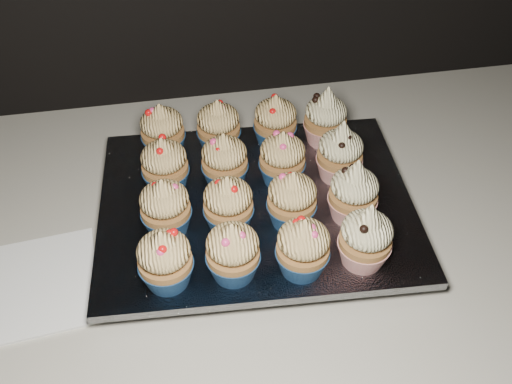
% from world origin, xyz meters
% --- Properties ---
extents(worktop, '(2.44, 0.64, 0.04)m').
position_xyz_m(worktop, '(0.00, 1.70, 0.88)').
color(worktop, beige).
rests_on(worktop, cabinet).
extents(napkin, '(0.17, 0.17, 0.00)m').
position_xyz_m(napkin, '(-0.20, 1.63, 0.90)').
color(napkin, white).
rests_on(napkin, worktop).
extents(baking_tray, '(0.40, 0.31, 0.02)m').
position_xyz_m(baking_tray, '(0.09, 1.69, 0.91)').
color(baking_tray, black).
rests_on(baking_tray, worktop).
extents(foil_lining, '(0.43, 0.35, 0.01)m').
position_xyz_m(foil_lining, '(0.09, 1.69, 0.93)').
color(foil_lining, silver).
rests_on(foil_lining, baking_tray).
extents(cupcake_0, '(0.06, 0.06, 0.08)m').
position_xyz_m(cupcake_0, '(-0.04, 1.58, 0.97)').
color(cupcake_0, navy).
rests_on(cupcake_0, foil_lining).
extents(cupcake_1, '(0.06, 0.06, 0.08)m').
position_xyz_m(cupcake_1, '(0.04, 1.58, 0.97)').
color(cupcake_1, navy).
rests_on(cupcake_1, foil_lining).
extents(cupcake_2, '(0.06, 0.06, 0.08)m').
position_xyz_m(cupcake_2, '(0.12, 1.57, 0.97)').
color(cupcake_2, navy).
rests_on(cupcake_2, foil_lining).
extents(cupcake_3, '(0.06, 0.06, 0.10)m').
position_xyz_m(cupcake_3, '(0.19, 1.57, 0.97)').
color(cupcake_3, '#A11A16').
rests_on(cupcake_3, foil_lining).
extents(cupcake_4, '(0.06, 0.06, 0.08)m').
position_xyz_m(cupcake_4, '(-0.03, 1.66, 0.97)').
color(cupcake_4, navy).
rests_on(cupcake_4, foil_lining).
extents(cupcake_5, '(0.06, 0.06, 0.08)m').
position_xyz_m(cupcake_5, '(0.04, 1.65, 0.97)').
color(cupcake_5, navy).
rests_on(cupcake_5, foil_lining).
extents(cupcake_6, '(0.06, 0.06, 0.08)m').
position_xyz_m(cupcake_6, '(0.12, 1.65, 0.97)').
color(cupcake_6, navy).
rests_on(cupcake_6, foil_lining).
extents(cupcake_7, '(0.06, 0.06, 0.10)m').
position_xyz_m(cupcake_7, '(0.20, 1.65, 0.97)').
color(cupcake_7, '#A11A16').
rests_on(cupcake_7, foil_lining).
extents(cupcake_8, '(0.06, 0.06, 0.08)m').
position_xyz_m(cupcake_8, '(-0.03, 1.74, 0.97)').
color(cupcake_8, navy).
rests_on(cupcake_8, foil_lining).
extents(cupcake_9, '(0.06, 0.06, 0.08)m').
position_xyz_m(cupcake_9, '(0.05, 1.74, 0.97)').
color(cupcake_9, navy).
rests_on(cupcake_9, foil_lining).
extents(cupcake_10, '(0.06, 0.06, 0.08)m').
position_xyz_m(cupcake_10, '(0.13, 1.73, 0.97)').
color(cupcake_10, navy).
rests_on(cupcake_10, foil_lining).
extents(cupcake_11, '(0.06, 0.06, 0.10)m').
position_xyz_m(cupcake_11, '(0.21, 1.72, 0.97)').
color(cupcake_11, '#A11A16').
rests_on(cupcake_11, foil_lining).
extents(cupcake_12, '(0.06, 0.06, 0.08)m').
position_xyz_m(cupcake_12, '(-0.03, 1.82, 0.97)').
color(cupcake_12, navy).
rests_on(cupcake_12, foil_lining).
extents(cupcake_13, '(0.06, 0.06, 0.08)m').
position_xyz_m(cupcake_13, '(0.05, 1.81, 0.97)').
color(cupcake_13, navy).
rests_on(cupcake_13, foil_lining).
extents(cupcake_14, '(0.06, 0.06, 0.08)m').
position_xyz_m(cupcake_14, '(0.14, 1.81, 0.97)').
color(cupcake_14, navy).
rests_on(cupcake_14, foil_lining).
extents(cupcake_15, '(0.06, 0.06, 0.10)m').
position_xyz_m(cupcake_15, '(0.21, 1.80, 0.97)').
color(cupcake_15, '#A11A16').
rests_on(cupcake_15, foil_lining).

